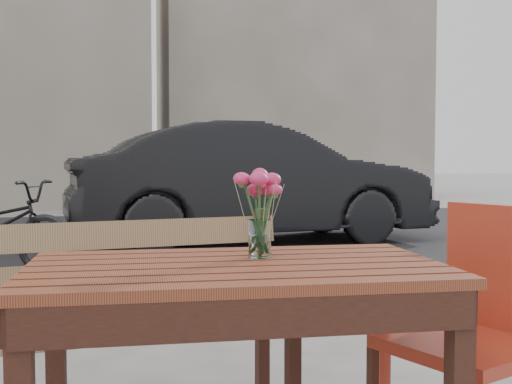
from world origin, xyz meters
TOP-DOWN VIEW (x-y plane):
  - street at (0.00, 5.06)m, footprint 30.00×8.12m
  - backdrop_buildings at (0.17, 14.40)m, footprint 15.50×4.00m
  - main_table at (0.12, 0.16)m, footprint 1.32×0.84m
  - main_bench at (-0.23, 0.82)m, footprint 1.50×0.59m
  - red_chair at (0.99, 0.17)m, footprint 0.60×0.60m
  - main_vase at (0.22, 0.27)m, footprint 0.16×0.16m
  - parked_car at (1.72, 6.40)m, footprint 4.82×2.03m

SIDE VIEW (x-z plane):
  - street at x=0.00m, z-range -0.03..0.09m
  - red_chair at x=0.99m, z-range 0.08..1.02m
  - main_bench at x=-0.23m, z-range 0.10..1.00m
  - main_table at x=0.12m, z-range 0.26..1.04m
  - parked_car at x=1.72m, z-range 0.00..1.55m
  - main_vase at x=0.22m, z-range 0.82..1.11m
  - backdrop_buildings at x=0.17m, z-range -0.40..7.60m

